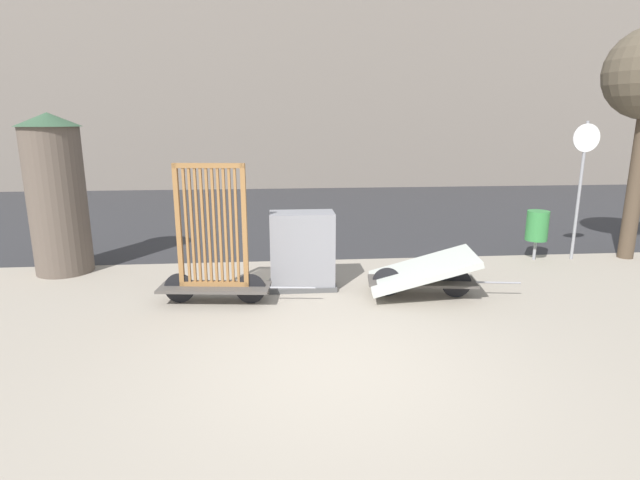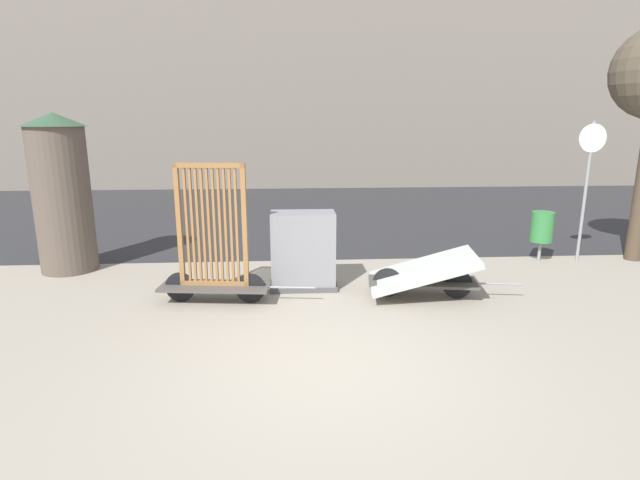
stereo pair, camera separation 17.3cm
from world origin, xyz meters
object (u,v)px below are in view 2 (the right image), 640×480
(utility_cabinet, at_px, (303,253))
(sign_post, at_px, (588,173))
(advertising_column, at_px, (62,192))
(bike_cart_with_bedframe, at_px, (214,255))
(trash_bin, at_px, (542,227))
(bike_cart_with_mattress, at_px, (423,273))

(utility_cabinet, relative_size, sign_post, 0.47)
(sign_post, height_order, advertising_column, advertising_column)
(bike_cart_with_bedframe, xyz_separation_m, trash_bin, (6.08, 1.89, -0.06))
(bike_cart_with_mattress, height_order, advertising_column, advertising_column)
(sign_post, bearing_deg, bike_cart_with_mattress, -152.71)
(sign_post, bearing_deg, advertising_column, 179.96)
(bike_cart_with_bedframe, xyz_separation_m, advertising_column, (-2.96, 1.89, 0.70))
(trash_bin, xyz_separation_m, advertising_column, (-9.04, 0.00, 0.77))
(sign_post, bearing_deg, trash_bin, 179.47)
(bike_cart_with_bedframe, height_order, utility_cabinet, bike_cart_with_bedframe)
(trash_bin, xyz_separation_m, sign_post, (0.79, -0.01, 1.05))
(bike_cart_with_mattress, bearing_deg, trash_bin, 41.43)
(utility_cabinet, xyz_separation_m, trash_bin, (4.72, 1.30, 0.09))
(bike_cart_with_bedframe, bearing_deg, trash_bin, 23.54)
(trash_bin, relative_size, sign_post, 0.37)
(utility_cabinet, distance_m, sign_post, 5.77)
(bike_cart_with_bedframe, bearing_deg, advertising_column, 153.72)
(bike_cart_with_bedframe, height_order, sign_post, sign_post)
(bike_cart_with_mattress, height_order, utility_cabinet, utility_cabinet)
(bike_cart_with_bedframe, distance_m, sign_post, 7.19)
(bike_cart_with_mattress, bearing_deg, utility_cabinet, 170.30)
(utility_cabinet, height_order, advertising_column, advertising_column)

